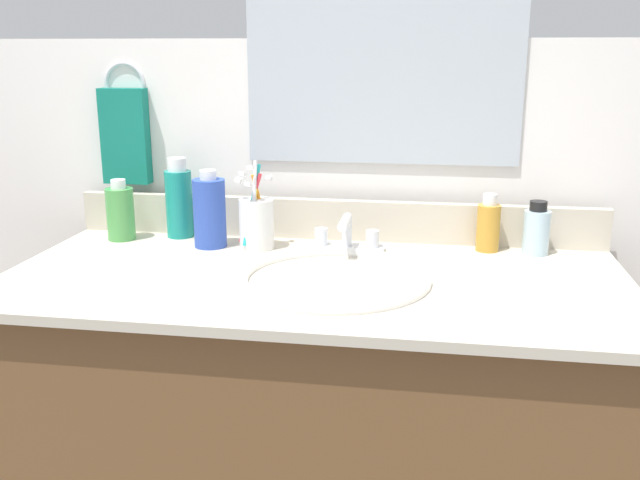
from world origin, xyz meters
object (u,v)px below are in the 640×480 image
Objects in this scene: hand_towel at (125,136)px; bottle_gel_clear at (536,230)px; bottle_mouthwash_teal at (179,201)px; bottle_oil_amber at (488,226)px; bottle_toner_green at (120,213)px; bottle_shampoo_blue at (210,212)px; cup_white_ceramic at (256,222)px; faucet at (346,239)px.

bottle_gel_clear is (0.93, -0.07, -0.17)m from hand_towel.
bottle_mouthwash_teal is 0.69m from bottle_oil_amber.
hand_towel reaches higher than bottle_toner_green.
bottle_mouthwash_teal is at bearing 178.66° from bottle_gel_clear.
hand_towel is 0.19m from bottle_toner_green.
bottle_oil_amber is (0.81, 0.04, -0.01)m from bottle_toner_green.
bottle_shampoo_blue is 0.87× the size of cup_white_ceramic.
bottle_toner_green is at bearing -77.90° from hand_towel.
faucet is 0.30m from bottle_shampoo_blue.
bottle_shampoo_blue is 0.69m from bottle_gel_clear.
cup_white_ceramic is at bearing -4.35° from bottle_toner_green.
bottle_toner_green is (-0.51, 0.02, 0.03)m from faucet.
bottle_mouthwash_teal reaches higher than faucet.
bottle_gel_clear is at bearing -1.34° from bottle_mouthwash_teal.
cup_white_ceramic reaches higher than bottle_mouthwash_teal.
hand_towel reaches higher than faucet.
faucet is 1.30× the size of bottle_oil_amber.
cup_white_ceramic is (-0.49, -0.06, 0.00)m from bottle_oil_amber.
cup_white_ceramic reaches higher than faucet.
bottle_gel_clear is 0.83× the size of bottle_toner_green.
bottle_gel_clear is at bearing 7.16° from faucet.
hand_towel is at bearing 159.78° from cup_white_ceramic.
bottle_oil_amber is 0.64× the size of cup_white_ceramic.
cup_white_ceramic reaches higher than bottle_oil_amber.
bottle_toner_green reaches higher than bottle_oil_amber.
hand_towel is 0.40m from cup_white_ceramic.
bottle_gel_clear is (0.69, 0.05, -0.03)m from bottle_shampoo_blue.
bottle_toner_green is at bearing -177.39° from bottle_oil_amber.
bottle_shampoo_blue reaches higher than bottle_gel_clear.
hand_towel is 0.31m from bottle_shampoo_blue.
bottle_mouthwash_teal is at bearing 179.30° from bottle_oil_amber.
faucet is (0.54, -0.12, -0.19)m from hand_towel.
bottle_shampoo_blue is 0.12m from bottle_mouthwash_teal.
cup_white_ceramic is (-0.19, -0.00, 0.03)m from faucet.
bottle_mouthwash_teal is (-0.09, 0.07, 0.01)m from bottle_shampoo_blue.
bottle_mouthwash_teal reaches higher than bottle_toner_green.
bottle_shampoo_blue is 0.10m from cup_white_ceramic.
bottle_gel_clear is 0.10m from bottle_oil_amber.
bottle_toner_green reaches higher than faucet.
bottle_toner_green is at bearing -178.29° from bottle_gel_clear.
bottle_shampoo_blue is 1.49× the size of bottle_gel_clear.
bottle_toner_green reaches higher than bottle_gel_clear.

